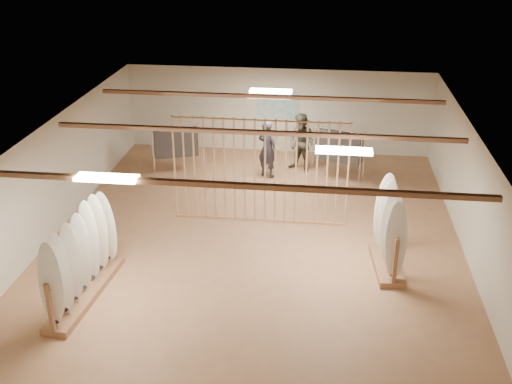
# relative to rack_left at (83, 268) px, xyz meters

# --- Properties ---
(floor) EXTENTS (12.00, 12.00, 0.00)m
(floor) POSITION_rel_rack_left_xyz_m (3.23, 3.01, -0.67)
(floor) COLOR #AE7B54
(floor) RESTS_ON ground
(ceiling) EXTENTS (12.00, 12.00, 0.00)m
(ceiling) POSITION_rel_rack_left_xyz_m (3.23, 3.01, 2.13)
(ceiling) COLOR gray
(ceiling) RESTS_ON ground
(wall_back) EXTENTS (12.00, 0.00, 12.00)m
(wall_back) POSITION_rel_rack_left_xyz_m (3.23, 9.01, 0.73)
(wall_back) COLOR beige
(wall_back) RESTS_ON ground
(wall_front) EXTENTS (12.00, 0.00, 12.00)m
(wall_front) POSITION_rel_rack_left_xyz_m (3.23, -2.99, 0.73)
(wall_front) COLOR beige
(wall_front) RESTS_ON ground
(wall_left) EXTENTS (0.00, 12.00, 12.00)m
(wall_left) POSITION_rel_rack_left_xyz_m (-1.77, 3.01, 0.73)
(wall_left) COLOR beige
(wall_left) RESTS_ON ground
(wall_right) EXTENTS (0.00, 12.00, 12.00)m
(wall_right) POSITION_rel_rack_left_xyz_m (8.23, 3.01, 0.73)
(wall_right) COLOR beige
(wall_right) RESTS_ON ground
(ceiling_slats) EXTENTS (9.50, 6.12, 0.10)m
(ceiling_slats) POSITION_rel_rack_left_xyz_m (3.23, 3.01, 2.05)
(ceiling_slats) COLOR #9A6746
(ceiling_slats) RESTS_ON ground
(light_panels) EXTENTS (1.20, 0.35, 0.06)m
(light_panels) POSITION_rel_rack_left_xyz_m (3.23, 3.01, 2.07)
(light_panels) COLOR white
(light_panels) RESTS_ON ground
(bamboo_partition) EXTENTS (4.45, 0.05, 2.78)m
(bamboo_partition) POSITION_rel_rack_left_xyz_m (3.23, 3.81, 0.73)
(bamboo_partition) COLOR tan
(bamboo_partition) RESTS_ON ground
(poster) EXTENTS (1.40, 0.03, 0.90)m
(poster) POSITION_rel_rack_left_xyz_m (3.23, 8.99, 0.93)
(poster) COLOR #3693BF
(poster) RESTS_ON ground
(rack_left) EXTENTS (0.75, 2.84, 1.96)m
(rack_left) POSITION_rel_rack_left_xyz_m (0.00, 0.00, 0.00)
(rack_left) COLOR #9A6746
(rack_left) RESTS_ON floor
(rack_right) EXTENTS (0.72, 1.79, 2.03)m
(rack_right) POSITION_rel_rack_left_xyz_m (6.34, 1.88, 0.01)
(rack_right) COLOR #9A6746
(rack_right) RESTS_ON floor
(clothing_rack_a) EXTENTS (1.36, 0.79, 1.52)m
(clothing_rack_a) POSITION_rel_rack_left_xyz_m (0.33, 6.73, 0.31)
(clothing_rack_a) COLOR silver
(clothing_rack_a) RESTS_ON floor
(clothing_rack_b) EXTENTS (1.42, 0.80, 1.58)m
(clothing_rack_b) POSITION_rel_rack_left_xyz_m (5.25, 6.85, 0.36)
(clothing_rack_b) COLOR silver
(clothing_rack_b) RESTS_ON floor
(shopper_a) EXTENTS (0.89, 0.80, 2.03)m
(shopper_a) POSITION_rel_rack_left_xyz_m (3.12, 6.78, 0.34)
(shopper_a) COLOR #292932
(shopper_a) RESTS_ON floor
(shopper_b) EXTENTS (1.26, 1.17, 2.08)m
(shopper_b) POSITION_rel_rack_left_xyz_m (4.12, 7.32, 0.37)
(shopper_b) COLOR #302F25
(shopper_b) RESTS_ON floor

